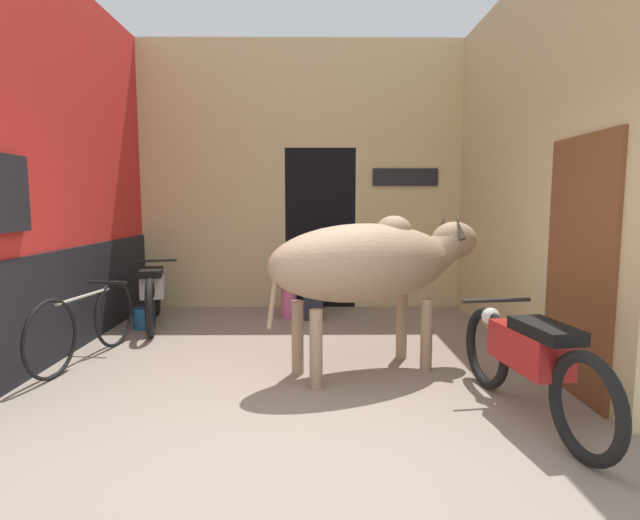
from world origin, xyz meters
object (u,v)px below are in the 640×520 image
object	(u,v)px
cow	(372,262)
shopkeeper_seated	(313,272)
motorcycle_far	(153,291)
bicycle	(86,324)
bucket	(144,318)
plastic_stool	(289,300)
motorcycle_near	(529,358)

from	to	relation	value
cow	shopkeeper_seated	world-z (taller)	cow
motorcycle_far	bicycle	xyz separation A→B (m)	(-0.20, -1.46, -0.08)
cow	bucket	size ratio (longest dim) A/B	8.55
bicycle	plastic_stool	distance (m)	2.66
motorcycle_near	cow	bearing A→B (deg)	133.97
plastic_stool	bucket	xyz separation A→B (m)	(-1.80, -0.54, -0.11)
shopkeeper_seated	bicycle	bearing A→B (deg)	-140.57
motorcycle_far	bicycle	world-z (taller)	motorcycle_far
bicycle	shopkeeper_seated	bearing A→B (deg)	39.43
cow	motorcycle_near	world-z (taller)	cow
bicycle	shopkeeper_seated	xyz separation A→B (m)	(2.24, 1.84, 0.26)
bicycle	motorcycle_far	bearing A→B (deg)	82.39
bicycle	shopkeeper_seated	distance (m)	2.91
motorcycle_near	plastic_stool	world-z (taller)	motorcycle_near
motorcycle_far	bicycle	bearing A→B (deg)	-97.61
bicycle	cow	bearing A→B (deg)	-6.28
bicycle	shopkeeper_seated	world-z (taller)	shopkeeper_seated
bicycle	motorcycle_near	bearing A→B (deg)	-19.68
motorcycle_near	motorcycle_far	xyz separation A→B (m)	(-3.62, 2.83, -0.00)
motorcycle_far	shopkeeper_seated	distance (m)	2.09
shopkeeper_seated	bucket	world-z (taller)	shopkeeper_seated
cow	bucket	world-z (taller)	cow
cow	shopkeeper_seated	xyz separation A→B (m)	(-0.55, 2.15, -0.39)
bicycle	shopkeeper_seated	size ratio (longest dim) A/B	1.47
motorcycle_far	cow	bearing A→B (deg)	-34.24
cow	motorcycle_near	xyz separation A→B (m)	(1.02, -1.06, -0.57)
cow	motorcycle_near	bearing A→B (deg)	-46.03
motorcycle_near	shopkeeper_seated	bearing A→B (deg)	116.11
motorcycle_near	plastic_stool	bearing A→B (deg)	120.60
cow	plastic_stool	bearing A→B (deg)	112.25
motorcycle_far	plastic_stool	distance (m)	1.77
motorcycle_near	motorcycle_far	size ratio (longest dim) A/B	1.06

